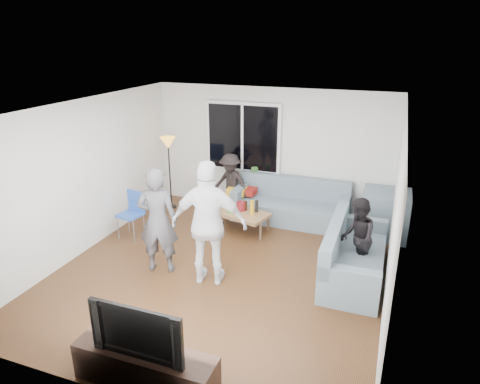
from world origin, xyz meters
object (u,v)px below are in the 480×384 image
at_px(sofa_back_section, 290,201).
at_px(sofa_right_section, 356,251).
at_px(side_chair, 130,215).
at_px(player_right, 209,224).
at_px(tv_console, 146,368).
at_px(television, 142,327).
at_px(spectator_right, 357,238).
at_px(coffee_table, 240,221).
at_px(floor_lamp, 170,173).
at_px(player_left, 158,221).
at_px(spectator_back, 231,184).

relative_size(sofa_back_section, sofa_right_section, 1.15).
height_order(sofa_right_section, side_chair, side_chair).
distance_m(sofa_right_section, player_right, 2.31).
height_order(tv_console, television, television).
xyz_separation_m(spectator_right, television, (-1.86, -3.09, 0.10)).
bearing_deg(side_chair, player_right, -12.90).
distance_m(coffee_table, floor_lamp, 2.01).
xyz_separation_m(sofa_back_section, player_left, (-1.49, -2.58, 0.43)).
bearing_deg(television, tv_console, 0.00).
height_order(floor_lamp, spectator_right, floor_lamp).
distance_m(floor_lamp, spectator_back, 1.34).
bearing_deg(player_right, tv_console, 83.52).
bearing_deg(television, player_right, 95.12).
bearing_deg(side_chair, coffee_table, 38.25).
distance_m(side_chair, tv_console, 3.77).
bearing_deg(side_chair, tv_console, -42.87).
xyz_separation_m(coffee_table, spectator_back, (-0.51, 0.82, 0.44)).
bearing_deg(floor_lamp, sofa_right_section, -20.58).
relative_size(spectator_back, tv_console, 0.80).
height_order(side_chair, television, television).
relative_size(sofa_back_section, coffee_table, 2.09).
bearing_deg(spectator_back, sofa_right_section, -19.30).
distance_m(spectator_back, television, 4.88).
bearing_deg(player_right, floor_lamp, -62.10).
xyz_separation_m(player_left, spectator_right, (2.95, 0.90, -0.22)).
bearing_deg(sofa_right_section, floor_lamp, 69.42).
height_order(coffee_table, side_chair, side_chair).
bearing_deg(sofa_back_section, floor_lamp, -176.12).
bearing_deg(tv_console, player_left, 116.35).
bearing_deg(player_left, sofa_back_section, -135.02).
distance_m(sofa_right_section, television, 3.60).
relative_size(sofa_right_section, television, 1.89).
xyz_separation_m(spectator_back, television, (0.89, -4.80, 0.10)).
bearing_deg(player_right, player_left, -14.09).
height_order(sofa_back_section, player_right, player_right).
xyz_separation_m(sofa_right_section, television, (-1.86, -3.07, 0.32)).
xyz_separation_m(side_chair, spectator_right, (4.07, 0.03, 0.21)).
bearing_deg(sofa_back_section, side_chair, -146.68).
xyz_separation_m(player_left, television, (1.08, -2.19, -0.11)).
bearing_deg(player_left, coffee_table, -126.31).
height_order(floor_lamp, player_right, player_right).
relative_size(tv_console, television, 1.51).
height_order(sofa_back_section, coffee_table, sofa_back_section).
xyz_separation_m(sofa_right_section, floor_lamp, (-4.07, 1.53, 0.36)).
height_order(sofa_back_section, spectator_right, spectator_right).
height_order(coffee_table, tv_console, tv_console).
bearing_deg(spectator_back, television, -66.58).
bearing_deg(floor_lamp, tv_console, -64.34).
distance_m(player_left, television, 2.44).
bearing_deg(player_right, spectator_right, -167.11).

